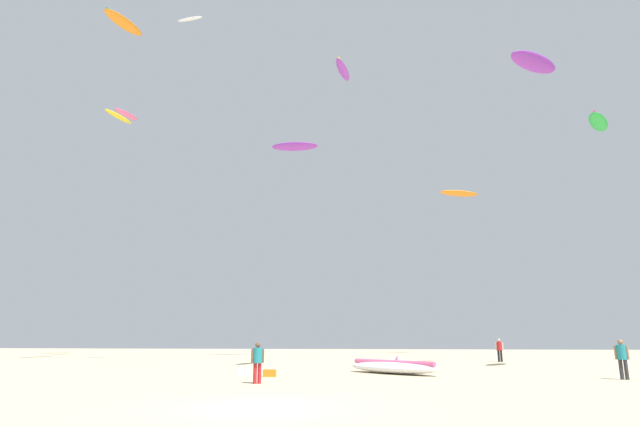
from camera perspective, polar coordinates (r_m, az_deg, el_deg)
name	(u,v)px	position (r m, az deg, el deg)	size (l,w,h in m)	color
ground_plane	(261,407)	(14.59, -6.47, -20.40)	(120.00, 120.00, 0.00)	beige
person_foreground	(258,359)	(21.38, -6.87, -15.62)	(0.48, 0.36, 1.58)	#B21E23
person_midground	(622,356)	(26.54, 30.25, -13.37)	(0.51, 0.38, 1.67)	#2D2D33
person_left	(499,348)	(40.48, 19.12, -13.82)	(0.53, 0.37, 1.62)	black
kite_grounded_near	(393,367)	(26.92, 8.01, -16.38)	(5.04, 4.67, 0.65)	white
kite_grounded_mid	(397,361)	(35.47, 8.45, -15.74)	(1.30, 3.85, 0.48)	white
cooler_box	(243,371)	(26.29, -8.48, -16.78)	(0.56, 0.36, 0.32)	white
gear_bag	(270,373)	(24.87, -5.56, -17.06)	(0.56, 0.36, 0.32)	orange
kite_aloft_0	(534,62)	(38.40, 22.43, 15.11)	(4.18, 3.46, 1.08)	purple
kite_aloft_1	(126,114)	(51.79, -20.50, 10.16)	(1.59, 3.01, 0.33)	#E5598C
kite_aloft_2	(459,193)	(56.18, 15.03, 2.15)	(4.56, 2.81, 0.61)	orange
kite_aloft_3	(295,146)	(48.38, -2.79, 7.37)	(4.28, 1.36, 0.78)	purple
kite_aloft_4	(190,19)	(43.71, -14.10, 20.02)	(2.18, 1.01, 0.40)	white
kite_aloft_5	(343,70)	(32.48, 2.52, 15.49)	(1.11, 2.77, 0.63)	purple
kite_aloft_6	(124,23)	(46.03, -20.78, 19.02)	(2.26, 4.00, 0.58)	orange
kite_aloft_7	(598,122)	(35.62, 28.26, 8.84)	(2.47, 3.38, 0.45)	green
kite_aloft_8	(118,117)	(56.32, -21.28, 9.90)	(1.95, 3.91, 0.64)	yellow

